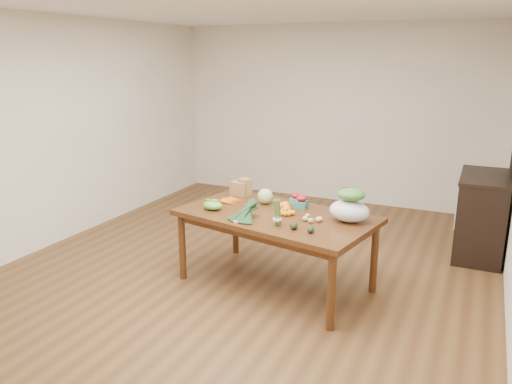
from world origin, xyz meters
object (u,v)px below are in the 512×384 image
at_px(cabinet, 481,215).
at_px(cabbage, 265,196).
at_px(dining_table, 275,250).
at_px(asparagus_bundle, 277,213).
at_px(kale_bunch, 243,212).
at_px(salad_bag, 349,207).
at_px(mandarin_cluster, 285,211).
at_px(paper_bag, 240,187).

relative_size(cabinet, cabbage, 6.45).
bearing_deg(dining_table, asparagus_bundle, -54.01).
relative_size(dining_table, kale_bunch, 4.65).
distance_m(dining_table, salad_bag, 0.87).
distance_m(cabbage, salad_bag, 0.95).
relative_size(dining_table, asparagus_bundle, 7.45).
relative_size(kale_bunch, asparagus_bundle, 1.60).
height_order(dining_table, cabinet, cabinet).
bearing_deg(dining_table, mandarin_cluster, 17.68).
relative_size(cabbage, mandarin_cluster, 0.88).
bearing_deg(dining_table, kale_bunch, -111.14).
xyz_separation_m(cabinet, paper_bag, (-2.43, -1.28, 0.37)).
height_order(paper_bag, salad_bag, salad_bag).
height_order(mandarin_cluster, asparagus_bundle, asparagus_bundle).
bearing_deg(paper_bag, kale_bunch, -62.02).
bearing_deg(kale_bunch, cabbage, 104.16).
relative_size(cabinet, mandarin_cluster, 5.67).
xyz_separation_m(mandarin_cluster, salad_bag, (0.61, 0.06, 0.10)).
bearing_deg(mandarin_cluster, kale_bunch, -132.06).
bearing_deg(dining_table, cabbage, 142.06).
bearing_deg(salad_bag, kale_bunch, -156.84).
bearing_deg(kale_bunch, dining_table, 68.86).
relative_size(paper_bag, kale_bunch, 0.65).
height_order(kale_bunch, asparagus_bundle, asparagus_bundle).
distance_m(asparagus_bundle, salad_bag, 0.68).
distance_m(dining_table, paper_bag, 0.90).
height_order(cabinet, kale_bunch, cabinet).
height_order(asparagus_bundle, salad_bag, salad_bag).
xyz_separation_m(dining_table, asparagus_bundle, (0.15, -0.32, 0.50)).
xyz_separation_m(dining_table, kale_bunch, (-0.20, -0.32, 0.45)).
xyz_separation_m(cabbage, salad_bag, (0.93, -0.20, 0.06)).
height_order(mandarin_cluster, salad_bag, salad_bag).
xyz_separation_m(kale_bunch, salad_bag, (0.90, 0.39, 0.06)).
relative_size(dining_table, mandarin_cluster, 10.34).
relative_size(dining_table, salad_bag, 5.03).
bearing_deg(cabinet, salad_bag, -123.80).
bearing_deg(cabinet, cabbage, -144.37).
height_order(paper_bag, mandarin_cluster, paper_bag).
bearing_deg(cabbage, salad_bag, -12.06).
bearing_deg(cabinet, asparagus_bundle, -128.98).
height_order(paper_bag, kale_bunch, paper_bag).
bearing_deg(kale_bunch, salad_bag, 34.43).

